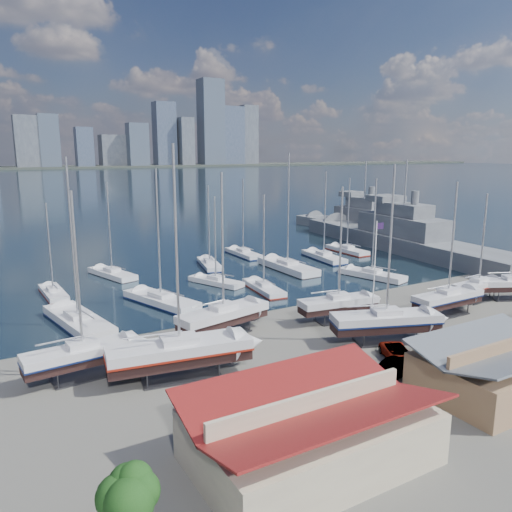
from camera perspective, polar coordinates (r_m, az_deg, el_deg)
ground at (r=54.42m, az=11.62°, el=-8.19°), size 1400.00×1400.00×0.00m
water at (r=350.14m, az=-24.49°, el=7.75°), size 1400.00×600.00×0.40m
far_shore at (r=609.17m, az=-27.04°, el=8.94°), size 1400.00×80.00×2.20m
shed_red at (r=31.77m, az=6.17°, el=-18.67°), size 14.70×9.45×4.51m
shed_grey at (r=43.91m, az=25.92°, el=-11.15°), size 12.60×8.40×4.17m
sailboat_cradle_0 at (r=44.26m, az=-19.14°, el=-10.55°), size 9.75×3.50×15.48m
sailboat_cradle_1 at (r=42.35m, az=-8.70°, el=-10.77°), size 12.29×5.07×19.03m
sailboat_cradle_2 at (r=51.18m, az=-3.74°, el=-6.77°), size 10.49×4.92×16.47m
sailboat_cradle_3 at (r=50.90m, az=14.63°, el=-7.20°), size 11.14×6.58×17.30m
sailboat_cradle_4 at (r=55.98m, az=9.41°, el=-5.35°), size 9.28×3.78×14.81m
sailboat_cradle_5 at (r=61.17m, az=21.08°, el=-4.51°), size 9.39×2.72×15.20m
sailboat_cradle_6 at (r=68.53m, az=24.10°, el=-3.12°), size 8.33×2.81×13.46m
sailboat_cradle_7 at (r=71.00m, az=27.21°, el=-2.86°), size 8.98×6.04×14.46m
sailboat_moored_0 at (r=57.35m, az=-19.63°, el=-7.27°), size 5.65×12.98×18.77m
sailboat_moored_1 at (r=70.14m, az=-22.14°, el=-4.01°), size 2.75×8.59×12.69m
sailboat_moored_2 at (r=77.78m, az=-16.11°, el=-2.08°), size 5.40×10.16×14.78m
sailboat_moored_3 at (r=62.58m, az=-10.79°, el=-5.19°), size 6.71×11.98×17.27m
sailboat_moored_4 at (r=70.74m, az=-4.61°, el=-3.01°), size 5.64×8.86×13.00m
sailboat_moored_5 at (r=81.55m, az=-5.33°, el=-1.04°), size 4.59×9.58×13.81m
sailboat_moored_6 at (r=67.23m, az=0.88°, el=-3.78°), size 3.44×9.29×13.57m
sailboat_moored_7 at (r=79.03m, az=3.63°, el=-1.41°), size 3.71×12.71×19.12m
sailboat_moored_8 at (r=89.69m, az=-1.47°, el=0.19°), size 2.72×9.64×14.41m
sailboat_moored_9 at (r=76.10m, az=13.09°, el=-2.22°), size 5.56×10.56×15.35m
sailboat_moored_10 at (r=87.28m, az=7.74°, el=-0.24°), size 4.04×10.89×15.92m
sailboat_moored_11 at (r=94.25m, az=10.36°, el=0.57°), size 2.79×9.68×14.44m
naval_ship_east at (r=99.05m, az=16.33°, el=1.63°), size 12.53×53.74×18.79m
naval_ship_west at (r=117.27m, az=12.14°, el=3.37°), size 9.79×41.14×17.67m
car_a at (r=36.53m, az=4.93°, el=-17.03°), size 3.05×5.01×1.60m
car_b at (r=44.51m, az=16.06°, el=-12.03°), size 4.70×2.10×1.50m
car_c at (r=47.28m, az=15.98°, el=-10.68°), size 3.97×5.31×1.34m
tree at (r=26.87m, az=-14.19°, el=-24.67°), size 2.79×2.79×3.99m
flagpole at (r=54.04m, az=13.46°, el=-1.19°), size 1.01×0.12×11.40m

